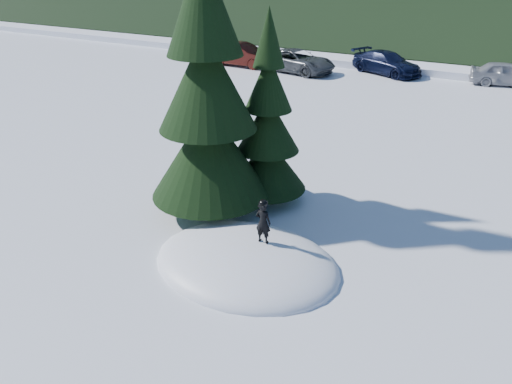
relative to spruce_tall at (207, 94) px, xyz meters
The scene contains 10 objects.
ground 4.37m from the spruce_tall, 39.29° to the right, with size 200.00×200.00×0.00m, color white.
snow_mound 4.37m from the spruce_tall, 39.29° to the right, with size 4.48×3.52×0.96m, color silver.
spruce_tall is the anchor object (origin of this frame).
spruce_short 2.11m from the spruce_tall, 54.46° to the left, with size 2.20×2.20×5.37m.
child_skier 3.65m from the spruce_tall, 30.30° to the right, with size 0.37×0.24×1.01m, color black.
car_0 22.88m from the spruce_tall, 127.54° to the left, with size 1.60×3.96×1.35m, color black.
car_1 20.22m from the spruce_tall, 118.93° to the left, with size 1.52×4.35×1.43m, color #340D09.
car_2 18.79m from the spruce_tall, 108.41° to the left, with size 2.22×4.81×1.34m, color #43464A.
car_3 20.04m from the spruce_tall, 92.90° to the left, with size 1.83×4.50×1.31m, color black.
car_4 21.14m from the spruce_tall, 74.83° to the left, with size 1.50×3.74×1.27m, color #94959C.
Camera 1 is at (5.04, -8.31, 6.50)m, focal length 35.00 mm.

